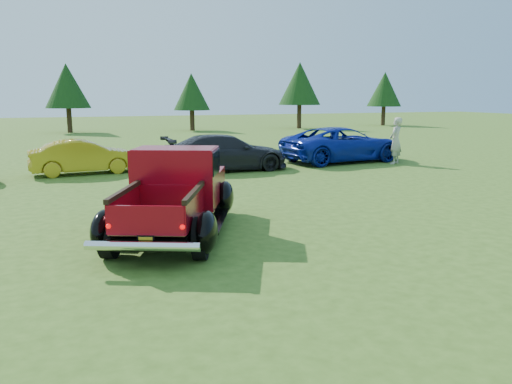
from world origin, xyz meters
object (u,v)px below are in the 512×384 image
(show_car_yellow, at_px, (84,157))
(tree_mid_left, at_px, (67,86))
(tree_far_east, at_px, (385,89))
(tree_mid_right, at_px, (192,92))
(tree_east, at_px, (300,84))
(pickup_truck, at_px, (177,192))
(show_car_grey, at_px, (226,153))
(spectator, at_px, (396,141))
(show_car_blue, at_px, (342,144))

(show_car_yellow, bearing_deg, tree_mid_left, -4.13)
(tree_mid_left, bearing_deg, tree_far_east, -1.06)
(tree_mid_right, distance_m, show_car_yellow, 22.10)
(tree_east, bearing_deg, tree_mid_left, 175.24)
(tree_mid_left, relative_size, tree_far_east, 1.04)
(tree_mid_right, xyz_separation_m, show_car_yellow, (-8.74, -20.15, -2.37))
(pickup_truck, distance_m, show_car_grey, 8.29)
(tree_mid_right, distance_m, show_car_grey, 21.64)
(tree_far_east, xyz_separation_m, spectator, (-14.97, -22.36, -2.32))
(tree_mid_left, distance_m, show_car_yellow, 21.34)
(show_car_blue, xyz_separation_m, spectator, (1.62, -1.37, 0.21))
(spectator, bearing_deg, tree_far_east, -156.65)
(pickup_truck, height_order, show_car_grey, pickup_truck)
(tree_east, bearing_deg, tree_mid_right, 176.82)
(tree_far_east, bearing_deg, tree_east, -173.66)
(tree_east, bearing_deg, pickup_truck, -119.94)
(show_car_grey, xyz_separation_m, show_car_blue, (5.26, 0.68, 0.06))
(show_car_grey, bearing_deg, tree_mid_right, -10.04)
(tree_east, distance_m, show_car_yellow, 26.65)
(tree_mid_right, xyz_separation_m, show_car_grey, (-3.85, -21.16, -2.31))
(tree_far_east, xyz_separation_m, show_car_blue, (-16.59, -20.98, -2.53))
(tree_east, xyz_separation_m, pickup_truck, (-16.25, -28.22, -2.85))
(pickup_truck, relative_size, show_car_yellow, 1.33)
(show_car_blue, height_order, spectator, spectator)
(show_car_yellow, xyz_separation_m, show_car_blue, (10.15, -0.33, 0.12))
(tree_far_east, bearing_deg, spectator, -123.81)
(pickup_truck, bearing_deg, show_car_blue, 67.06)
(spectator, bearing_deg, show_car_blue, -73.20)
(show_car_yellow, xyz_separation_m, show_car_grey, (4.89, -1.01, 0.06))
(pickup_truck, height_order, show_car_yellow, pickup_truck)
(tree_far_east, xyz_separation_m, pickup_truck, (-25.25, -29.22, -2.44))
(tree_east, height_order, show_car_blue, tree_east)
(tree_far_east, distance_m, spectator, 27.01)
(show_car_yellow, bearing_deg, pickup_truck, -175.00)
(tree_east, bearing_deg, show_car_blue, -110.80)
(tree_far_east, height_order, show_car_grey, tree_far_east)
(tree_mid_left, xyz_separation_m, show_car_blue, (10.41, -21.48, -2.67))
(tree_far_east, bearing_deg, tree_mid_right, -178.41)
(tree_mid_left, xyz_separation_m, pickup_truck, (1.75, -29.72, -2.58))
(show_car_blue, bearing_deg, spectator, -136.68)
(tree_mid_right, relative_size, tree_far_east, 0.92)
(tree_mid_right, bearing_deg, tree_far_east, 1.59)
(spectator, bearing_deg, tree_mid_right, -114.95)
(tree_mid_right, distance_m, tree_east, 9.04)
(tree_mid_right, xyz_separation_m, spectator, (3.03, -21.86, -2.04))
(pickup_truck, distance_m, spectator, 12.36)
(tree_east, relative_size, pickup_truck, 1.12)
(tree_mid_right, relative_size, show_car_blue, 0.85)
(tree_east, relative_size, show_car_yellow, 1.49)
(pickup_truck, xyz_separation_m, show_car_blue, (8.67, 8.24, -0.09))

